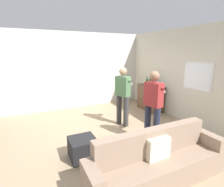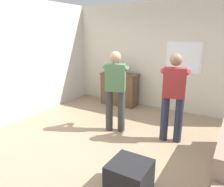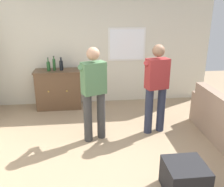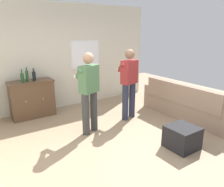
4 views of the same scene
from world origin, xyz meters
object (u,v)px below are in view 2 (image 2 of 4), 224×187
(bottle_wine_green, at_px, (123,69))
(bottle_liquor_amber, at_px, (113,69))
(person_standing_left, at_px, (115,88))
(person_standing_right, at_px, (173,94))
(bottle_spirits_clear, at_px, (118,68))
(sideboard_cabinet, at_px, (120,89))
(ottoman, at_px, (129,177))

(bottle_wine_green, bearing_deg, bottle_liquor_amber, -173.15)
(person_standing_left, relative_size, person_standing_right, 1.00)
(bottle_wine_green, height_order, bottle_spirits_clear, bottle_spirits_clear)
(sideboard_cabinet, distance_m, person_standing_right, 2.42)
(sideboard_cabinet, distance_m, person_standing_left, 1.80)
(sideboard_cabinet, xyz_separation_m, bottle_wine_green, (0.10, -0.00, 0.57))
(bottle_spirits_clear, height_order, person_standing_right, person_standing_right)
(ottoman, bearing_deg, sideboard_cabinet, 120.88)
(bottle_spirits_clear, bearing_deg, person_standing_left, -62.52)
(bottle_spirits_clear, bearing_deg, sideboard_cabinet, -7.03)
(bottle_spirits_clear, height_order, person_standing_left, person_standing_left)
(bottle_liquor_amber, bearing_deg, person_standing_right, -33.38)
(bottle_wine_green, relative_size, person_standing_left, 0.18)
(bottle_wine_green, xyz_separation_m, ottoman, (1.75, -3.09, -0.83))
(ottoman, bearing_deg, bottle_liquor_amber, 123.62)
(sideboard_cabinet, relative_size, person_standing_right, 0.63)
(sideboard_cabinet, xyz_separation_m, bottle_spirits_clear, (-0.06, 0.01, 0.59))
(bottle_spirits_clear, distance_m, person_standing_left, 1.78)
(sideboard_cabinet, xyz_separation_m, ottoman, (1.85, -3.09, -0.25))
(sideboard_cabinet, distance_m, bottle_spirits_clear, 0.60)
(bottle_wine_green, bearing_deg, ottoman, -60.46)
(ottoman, distance_m, person_standing_left, 2.01)
(bottle_wine_green, bearing_deg, person_standing_left, -67.11)
(bottle_liquor_amber, distance_m, bottle_spirits_clear, 0.13)
(person_standing_left, height_order, person_standing_right, same)
(bottle_spirits_clear, relative_size, person_standing_left, 0.19)
(sideboard_cabinet, distance_m, bottle_liquor_amber, 0.60)
(sideboard_cabinet, height_order, ottoman, sideboard_cabinet)
(ottoman, relative_size, person_standing_right, 0.31)
(sideboard_cabinet, xyz_separation_m, person_standing_right, (1.91, -1.41, 0.48))
(bottle_wine_green, bearing_deg, person_standing_right, -37.95)
(bottle_liquor_amber, distance_m, person_standing_right, 2.51)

